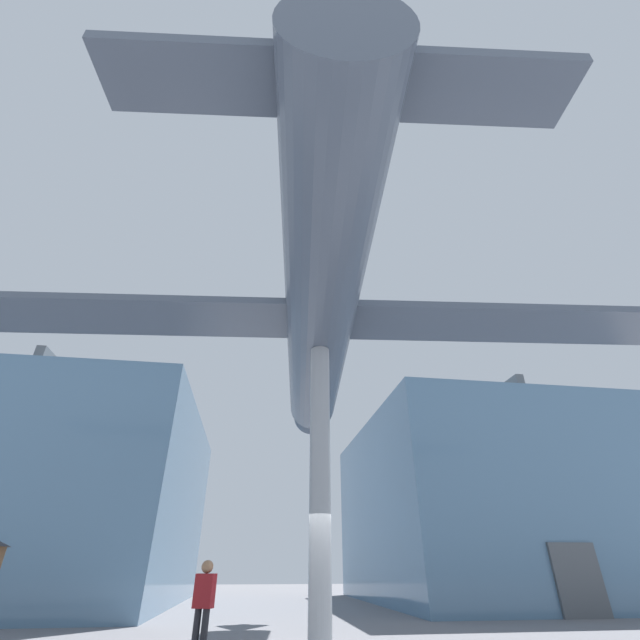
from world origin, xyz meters
name	(u,v)px	position (x,y,z in m)	size (l,w,h in m)	color
glass_pavilion_left	(70,501)	(-10.10, 13.77, 4.25)	(11.12, 14.94, 9.09)	slate
glass_pavilion_right	(469,508)	(10.10, 13.77, 4.25)	(11.12, 14.94, 9.09)	slate
support_pylon_central	(320,481)	(0.00, 0.00, 3.17)	(0.46, 0.46, 6.35)	#999EA3
suspended_airplane	(320,324)	(0.03, 0.25, 7.25)	(20.59, 16.20, 3.45)	#4C5666
visitor_person	(204,599)	(-2.28, 1.05, 0.96)	(0.45, 0.35, 1.67)	#232328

